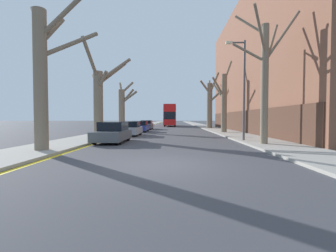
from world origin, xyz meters
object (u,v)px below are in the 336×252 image
Objects in this scene: street_tree_left_2 at (122,107)px; street_tree_right_0 at (264,76)px; lamp_post at (243,85)px; parked_car_0 at (113,133)px; parked_car_2 at (140,127)px; parked_car_1 at (130,129)px; street_tree_left_0 at (43,72)px; double_decker_bus at (170,114)px; street_tree_right_2 at (210,103)px; parked_car_3 at (147,125)px; street_tree_right_1 at (224,101)px; street_tree_left_1 at (100,96)px.

street_tree_right_0 reaches higher than street_tree_left_2.
parked_car_0 is at bearing -176.20° from lamp_post.
parked_car_0 is 1.04× the size of parked_car_2.
street_tree_left_0 is at bearing -101.11° from parked_car_1.
parked_car_1 reaches higher than parked_car_2.
street_tree_right_0 is 34.88m from double_decker_bus.
double_decker_bus is (-6.60, 11.78, -1.68)m from street_tree_right_2.
parked_car_1 is 0.90× the size of parked_car_3.
parked_car_3 is (-3.34, -13.83, -1.87)m from double_decker_bus.
street_tree_right_2 is (0.20, 22.47, 0.00)m from street_tree_right_0.
street_tree_right_0 is 1.01× the size of street_tree_right_1.
street_tree_left_2 is 1.62× the size of parked_car_1.
parked_car_0 is at bearing -90.00° from parked_car_1.
street_tree_left_0 is at bearing -98.35° from double_decker_bus.
street_tree_left_0 reaches higher than double_decker_bus.
street_tree_right_1 is 2.05× the size of parked_car_2.
street_tree_left_1 reaches higher than parked_car_0.
double_decker_bus is 32.88m from parked_car_0.
double_decker_bus is at bearing 84.15° from parked_car_0.
parked_car_1 is at bearing 78.89° from street_tree_left_0.
street_tree_right_0 is at bearing -90.52° from street_tree_right_1.
street_tree_right_0 is at bearing -38.79° from parked_car_1.
street_tree_left_0 reaches higher than parked_car_3.
street_tree_right_2 reaches higher than parked_car_1.
street_tree_left_0 is 8.50m from street_tree_left_1.
parked_car_1 is at bearing -158.51° from street_tree_right_1.
parked_car_1 is at bearing 141.21° from street_tree_right_0.
parked_car_1 is at bearing 90.00° from parked_car_0.
street_tree_right_2 reaches higher than street_tree_left_0.
street_tree_right_1 reaches higher than lamp_post.
street_tree_right_1 is 23.49m from double_decker_bus.
double_decker_bus is 1.46× the size of lamp_post.
street_tree_right_0 is at bearing -49.79° from street_tree_left_2.
double_decker_bus is at bearing 74.45° from street_tree_left_2.
street_tree_right_1 reaches higher than parked_car_3.
street_tree_left_0 is 37.66m from double_decker_bus.
street_tree_left_2 is at bearing -109.76° from parked_car_3.
parked_car_3 is (-9.84, 8.72, -2.94)m from street_tree_right_1.
double_decker_bus is at bearing 80.61° from parked_car_2.
street_tree_left_1 is 0.90× the size of street_tree_right_2.
street_tree_left_0 reaches higher than parked_car_1.
street_tree_right_1 is at bearing -13.32° from parked_car_2.
parked_car_2 is at bearing -99.39° from double_decker_bus.
street_tree_left_1 reaches higher than street_tree_left_0.
street_tree_left_2 is 0.77× the size of street_tree_right_1.
parked_car_0 is 0.96× the size of parked_car_3.
street_tree_right_0 is 22.90m from parked_car_3.
street_tree_left_1 is 1.12× the size of lamp_post.
double_decker_bus is at bearing 119.25° from street_tree_right_2.
street_tree_left_1 is 1.25× the size of street_tree_left_2.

